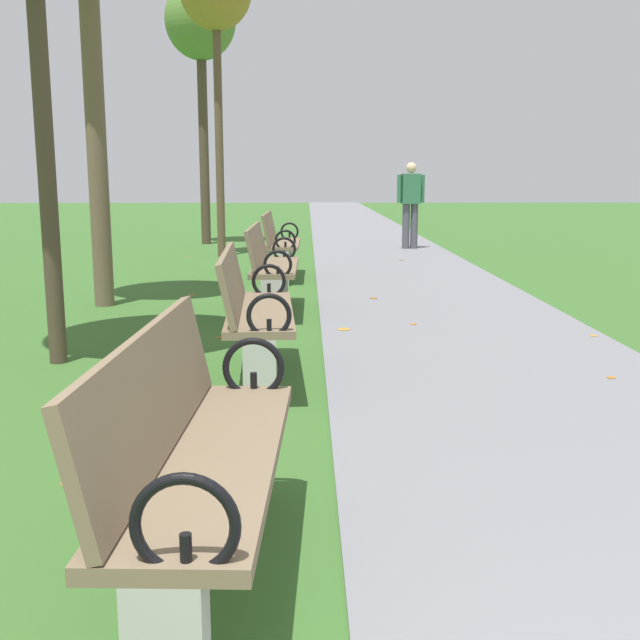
% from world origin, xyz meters
% --- Properties ---
extents(paved_walkway, '(2.51, 44.00, 0.02)m').
position_xyz_m(paved_walkway, '(1.25, 18.00, 0.01)').
color(paved_walkway, slate).
rests_on(paved_walkway, ground).
extents(park_bench_2, '(0.53, 1.62, 0.90)m').
position_xyz_m(park_bench_2, '(-0.50, 2.60, 0.49)').
color(park_bench_2, '#7A664C').
rests_on(park_bench_2, ground).
extents(park_bench_3, '(0.55, 1.62, 0.90)m').
position_xyz_m(park_bench_3, '(-0.50, 5.37, 0.49)').
color(park_bench_3, '#7A664C').
rests_on(park_bench_3, ground).
extents(park_bench_4, '(0.49, 1.60, 0.90)m').
position_xyz_m(park_bench_4, '(-0.50, 8.03, 0.49)').
color(park_bench_4, '#7A664C').
rests_on(park_bench_4, ground).
extents(park_bench_5, '(0.49, 1.61, 0.90)m').
position_xyz_m(park_bench_5, '(-0.50, 10.73, 0.49)').
color(park_bench_5, '#7A664C').
rests_on(park_bench_5, ground).
extents(tree_4, '(1.40, 1.40, 5.18)m').
position_xyz_m(tree_4, '(-2.21, 16.17, 4.30)').
color(tree_4, '#4C3D2D').
rests_on(tree_4, ground).
extents(pedestrian_walking, '(0.53, 0.25, 1.62)m').
position_xyz_m(pedestrian_walking, '(1.84, 14.86, 0.93)').
color(pedestrian_walking, '#4C4C56').
rests_on(pedestrian_walking, paved_walkway).
extents(scattered_leaves, '(4.70, 12.89, 0.02)m').
position_xyz_m(scattered_leaves, '(-0.24, 6.78, 0.01)').
color(scattered_leaves, '#BC842D').
rests_on(scattered_leaves, ground).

